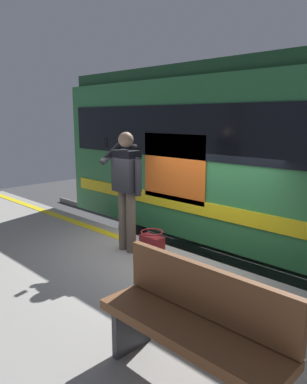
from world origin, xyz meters
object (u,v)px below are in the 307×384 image
at_px(train_carriage, 304,155).
at_px(bench, 193,322).
at_px(passenger, 127,182).
at_px(handbag, 152,246).

distance_m(train_carriage, bench, 4.49).
height_order(train_carriage, passenger, train_carriage).
relative_size(train_carriage, passenger, 5.38).
distance_m(passenger, bench, 2.96).
bearing_deg(bench, train_carriage, -76.05).
bearing_deg(passenger, handbag, -177.66).
distance_m(passenger, handbag, 1.00).
height_order(passenger, handbag, passenger).
xyz_separation_m(handbag, bench, (-1.98, 1.53, 0.30)).
bearing_deg(train_carriage, passenger, 62.90).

